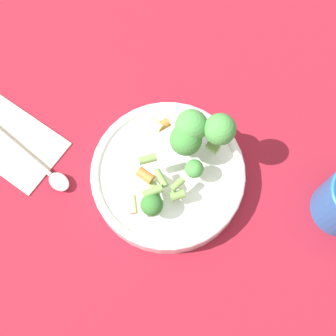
% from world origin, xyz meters
% --- Properties ---
extents(ground_plane, '(3.00, 3.00, 0.00)m').
position_xyz_m(ground_plane, '(0.00, 0.00, 0.00)').
color(ground_plane, maroon).
extents(bowl, '(0.23, 0.23, 0.04)m').
position_xyz_m(bowl, '(0.00, 0.00, 0.02)').
color(bowl, white).
rests_on(bowl, ground_plane).
extents(pasta_salad, '(0.12, 0.18, 0.09)m').
position_xyz_m(pasta_salad, '(0.01, 0.04, 0.09)').
color(pasta_salad, '#8CB766').
rests_on(pasta_salad, bowl).
extents(napkin, '(0.17, 0.12, 0.01)m').
position_xyz_m(napkin, '(-0.25, -0.06, 0.00)').
color(napkin, beige).
rests_on(napkin, ground_plane).
extents(spoon, '(0.20, 0.06, 0.01)m').
position_xyz_m(spoon, '(-0.19, -0.08, 0.01)').
color(spoon, silver).
rests_on(spoon, napkin).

